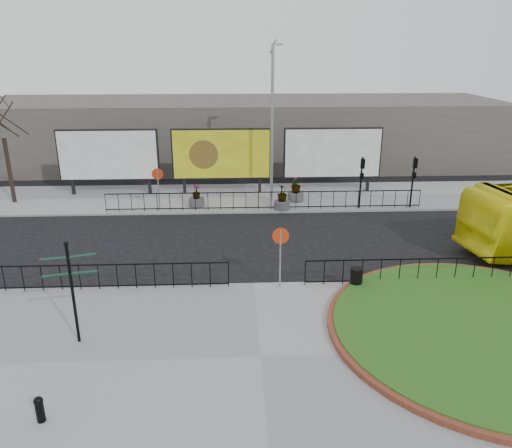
{
  "coord_description": "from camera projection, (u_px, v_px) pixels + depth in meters",
  "views": [
    {
      "loc": [
        -0.71,
        -17.88,
        9.09
      ],
      "look_at": [
        0.19,
        2.41,
        1.75
      ],
      "focal_mm": 35.0,
      "sensor_mm": 36.0,
      "label": 1
    }
  ],
  "objects": [
    {
      "name": "lamp_post",
      "position": [
        272.0,
        123.0,
        28.68
      ],
      "size": [
        0.74,
        0.18,
        9.23
      ],
      "color": "gray",
      "rests_on": "pavement_far"
    },
    {
      "name": "railing_near_left",
      "position": [
        98.0,
        277.0,
        19.16
      ],
      "size": [
        10.0,
        0.1,
        1.1
      ],
      "primitive_type": null,
      "color": "black",
      "rests_on": "pavement_near"
    },
    {
      "name": "billboard_mid",
      "position": [
        221.0,
        154.0,
        31.16
      ],
      "size": [
        6.2,
        0.31,
        4.1
      ],
      "color": "black",
      "rests_on": "pavement_far"
    },
    {
      "name": "grass_lawn",
      "position": [
        486.0,
        330.0,
        16.4
      ],
      "size": [
        10.0,
        10.0,
        0.22
      ],
      "primitive_type": "cylinder",
      "color": "#264E15",
      "rests_on": "pavement_near"
    },
    {
      "name": "pavement_near",
      "position": [
        261.0,
        358.0,
        15.2
      ],
      "size": [
        30.0,
        10.0,
        0.12
      ],
      "primitive_type": "cube",
      "color": "gray",
      "rests_on": "ground"
    },
    {
      "name": "pavement_far",
      "position": [
        246.0,
        197.0,
        31.17
      ],
      "size": [
        44.0,
        6.0,
        0.12
      ],
      "primitive_type": "cube",
      "color": "gray",
      "rests_on": "ground"
    },
    {
      "name": "planter_a",
      "position": [
        196.0,
        199.0,
        29.16
      ],
      "size": [
        0.91,
        0.91,
        1.32
      ],
      "color": "#4C4C4F",
      "rests_on": "pavement_far"
    },
    {
      "name": "ground",
      "position": [
        254.0,
        286.0,
        19.92
      ],
      "size": [
        90.0,
        90.0,
        0.0
      ],
      "primitive_type": "plane",
      "color": "black",
      "rests_on": "ground"
    },
    {
      "name": "bollard",
      "position": [
        39.0,
        408.0,
        12.47
      ],
      "size": [
        0.24,
        0.24,
        0.73
      ],
      "color": "black",
      "rests_on": "pavement_near"
    },
    {
      "name": "building_backdrop",
      "position": [
        243.0,
        132.0,
        39.74
      ],
      "size": [
        40.0,
        10.0,
        5.0
      ],
      "primitive_type": "cube",
      "color": "#5A544F",
      "rests_on": "ground"
    },
    {
      "name": "signal_pole_a",
      "position": [
        362.0,
        175.0,
        28.25
      ],
      "size": [
        0.22,
        0.26,
        3.0
      ],
      "color": "black",
      "rests_on": "pavement_far"
    },
    {
      "name": "speed_sign_far",
      "position": [
        158.0,
        180.0,
        27.89
      ],
      "size": [
        0.64,
        0.07,
        2.47
      ],
      "color": "gray",
      "rests_on": "pavement_far"
    },
    {
      "name": "railing_far",
      "position": [
        265.0,
        201.0,
        28.47
      ],
      "size": [
        18.0,
        0.1,
        1.1
      ],
      "primitive_type": null,
      "color": "black",
      "rests_on": "pavement_far"
    },
    {
      "name": "litter_bin",
      "position": [
        356.0,
        278.0,
        19.34
      ],
      "size": [
        0.51,
        0.51,
        0.84
      ],
      "color": "black",
      "rests_on": "pavement_near"
    },
    {
      "name": "signal_pole_b",
      "position": [
        414.0,
        174.0,
        28.38
      ],
      "size": [
        0.22,
        0.26,
        3.0
      ],
      "color": "black",
      "rests_on": "pavement_far"
    },
    {
      "name": "billboard_left",
      "position": [
        108.0,
        155.0,
        30.87
      ],
      "size": [
        6.2,
        0.31,
        4.1
      ],
      "color": "black",
      "rests_on": "pavement_far"
    },
    {
      "name": "planter_b",
      "position": [
        282.0,
        200.0,
        28.6
      ],
      "size": [
        0.91,
        0.91,
        1.48
      ],
      "color": "#4C4C4F",
      "rests_on": "pavement_far"
    },
    {
      "name": "railing_near_right",
      "position": [
        418.0,
        270.0,
        19.68
      ],
      "size": [
        9.0,
        0.1,
        1.1
      ],
      "primitive_type": null,
      "color": "black",
      "rests_on": "pavement_near"
    },
    {
      "name": "tree_left",
      "position": [
        5.0,
        144.0,
        28.91
      ],
      "size": [
        2.0,
        2.0,
        7.0
      ],
      "primitive_type": null,
      "color": "#2D2119",
      "rests_on": "pavement_far"
    },
    {
      "name": "billboard_right",
      "position": [
        332.0,
        153.0,
        31.45
      ],
      "size": [
        6.2,
        0.31,
        4.1
      ],
      "color": "black",
      "rests_on": "pavement_far"
    },
    {
      "name": "fingerpost_sign",
      "position": [
        71.0,
        283.0,
        15.28
      ],
      "size": [
        1.61,
        0.59,
        3.45
      ],
      "rotation": [
        0.0,
        0.0,
        0.16
      ],
      "color": "black",
      "rests_on": "pavement_near"
    },
    {
      "name": "planter_c",
      "position": [
        296.0,
        191.0,
        30.14
      ],
      "size": [
        0.97,
        0.97,
        1.55
      ],
      "color": "#4C4C4F",
      "rests_on": "pavement_far"
    },
    {
      "name": "brick_edge",
      "position": [
        486.0,
        331.0,
        16.4
      ],
      "size": [
        10.4,
        10.4,
        0.18
      ],
      "primitive_type": "cylinder",
      "color": "brown",
      "rests_on": "pavement_near"
    },
    {
      "name": "speed_sign_near",
      "position": [
        280.0,
        245.0,
        18.94
      ],
      "size": [
        0.64,
        0.07,
        2.47
      ],
      "color": "gray",
      "rests_on": "pavement_near"
    }
  ]
}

